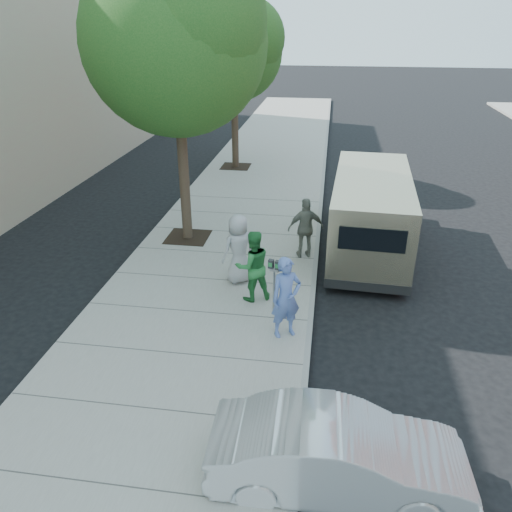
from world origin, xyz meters
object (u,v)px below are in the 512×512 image
at_px(person_green_shirt, 253,266).
at_px(person_gray_shirt, 239,249).
at_px(tree_far, 235,46).
at_px(parking_meter, 274,275).
at_px(van, 370,212).
at_px(tree_near, 177,34).
at_px(person_officer, 286,298).
at_px(person_striped_polo, 306,228).
at_px(sedan, 339,454).

xyz_separation_m(person_green_shirt, person_gray_shirt, (-0.46, 0.79, 0.02)).
height_order(tree_far, parking_meter, tree_far).
bearing_deg(van, tree_far, 127.39).
distance_m(tree_far, person_gray_shirt, 10.87).
bearing_deg(tree_near, tree_far, 90.00).
bearing_deg(tree_far, parking_meter, -75.64).
bearing_deg(person_green_shirt, parking_meter, 110.42).
xyz_separation_m(person_officer, person_striped_polo, (0.18, 3.68, -0.04)).
bearing_deg(person_gray_shirt, parking_meter, 84.82).
bearing_deg(van, tree_near, -174.98).
bearing_deg(person_officer, tree_far, 75.57).
height_order(person_officer, person_gray_shirt, person_gray_shirt).
height_order(tree_near, person_striped_polo, tree_near).
height_order(person_officer, person_striped_polo, person_officer).
bearing_deg(person_officer, sedan, -102.11).
relative_size(tree_near, parking_meter, 6.01).
height_order(van, sedan, van).
bearing_deg(tree_far, person_officer, -75.09).
distance_m(tree_near, person_striped_polo, 5.75).
relative_size(parking_meter, person_striped_polo, 0.77).
xyz_separation_m(tree_near, van, (5.07, 0.17, -4.41)).
distance_m(parking_meter, person_striped_polo, 2.94).
height_order(sedan, person_gray_shirt, person_gray_shirt).
distance_m(van, sedan, 8.06).
bearing_deg(person_green_shirt, person_striped_polo, -139.17).
bearing_deg(parking_meter, person_striped_polo, 95.98).
bearing_deg(person_striped_polo, sedan, 81.45).
distance_m(sedan, person_gray_shirt, 5.96).
relative_size(person_officer, person_striped_polo, 1.04).
distance_m(tree_near, person_gray_shirt, 5.47).
bearing_deg(person_striped_polo, parking_meter, 64.65).
xyz_separation_m(parking_meter, van, (2.18, 3.85, 0.08)).
relative_size(sedan, person_gray_shirt, 2.09).
bearing_deg(tree_near, van, 1.93).
relative_size(tree_far, van, 1.10).
bearing_deg(tree_near, sedan, -61.47).
bearing_deg(parking_meter, person_officer, -51.88).
xyz_separation_m(person_officer, person_green_shirt, (-0.85, 1.30, -0.02)).
bearing_deg(person_officer, tree_near, 96.40).
bearing_deg(person_gray_shirt, person_striped_polo, -175.74).
bearing_deg(person_officer, van, 38.82).
height_order(person_gray_shirt, person_striped_polo, person_gray_shirt).
distance_m(tree_far, person_green_shirt, 11.69).
relative_size(tree_far, person_green_shirt, 3.93).
relative_size(sedan, person_green_shirt, 2.15).
relative_size(tree_near, person_officer, 4.45).
height_order(tree_far, sedan, tree_far).
distance_m(tree_far, parking_meter, 12.25).
height_order(van, person_striped_polo, van).
height_order(tree_far, person_gray_shirt, tree_far).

